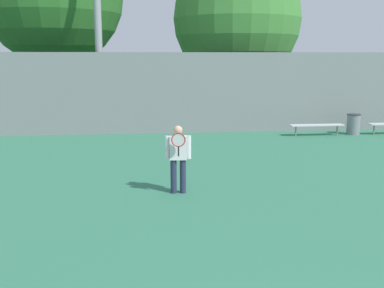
{
  "coord_description": "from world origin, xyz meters",
  "views": [
    {
      "loc": [
        -1.64,
        -2.41,
        3.05
      ],
      "look_at": [
        -0.44,
        8.64,
        0.9
      ],
      "focal_mm": 42.0,
      "sensor_mm": 36.0,
      "label": 1
    }
  ],
  "objects_px": {
    "trash_bin": "(353,124)",
    "tree_green_broad": "(237,19)",
    "tennis_player": "(178,155)",
    "bench_by_gate": "(317,126)"
  },
  "relations": [
    {
      "from": "tennis_player",
      "to": "bench_by_gate",
      "type": "xyz_separation_m",
      "value": [
        6.03,
        7.03,
        -0.47
      ]
    },
    {
      "from": "tennis_player",
      "to": "tree_green_broad",
      "type": "distance_m",
      "value": 13.18
    },
    {
      "from": "trash_bin",
      "to": "tree_green_broad",
      "type": "relative_size",
      "value": 0.1
    },
    {
      "from": "trash_bin",
      "to": "tree_green_broad",
      "type": "xyz_separation_m",
      "value": [
        -3.84,
        4.81,
        4.41
      ]
    },
    {
      "from": "tennis_player",
      "to": "trash_bin",
      "type": "bearing_deg",
      "value": 46.02
    },
    {
      "from": "bench_by_gate",
      "to": "tree_green_broad",
      "type": "bearing_deg",
      "value": 114.44
    },
    {
      "from": "tennis_player",
      "to": "tree_green_broad",
      "type": "relative_size",
      "value": 0.2
    },
    {
      "from": "tennis_player",
      "to": "tree_green_broad",
      "type": "bearing_deg",
      "value": 75.24
    },
    {
      "from": "tennis_player",
      "to": "bench_by_gate",
      "type": "relative_size",
      "value": 0.73
    },
    {
      "from": "trash_bin",
      "to": "tree_green_broad",
      "type": "height_order",
      "value": "tree_green_broad"
    }
  ]
}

